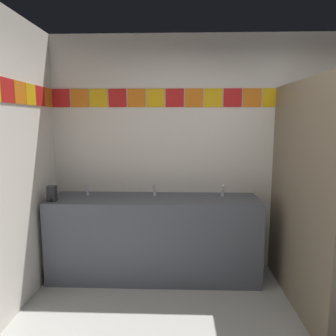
{
  "coord_description": "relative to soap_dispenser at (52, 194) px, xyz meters",
  "views": [
    {
      "loc": [
        -0.59,
        -1.83,
        1.71
      ],
      "look_at": [
        -0.69,
        1.19,
        1.26
      ],
      "focal_mm": 34.14,
      "sensor_mm": 36.0,
      "label": 1
    }
  ],
  "objects": [
    {
      "name": "vanity_counter",
      "position": [
        1.04,
        0.17,
        -0.51
      ],
      "size": [
        2.23,
        0.58,
        0.89
      ],
      "color": "#4C515B",
      "rests_on": "ground_plane"
    },
    {
      "name": "wall_back",
      "position": [
        1.89,
        0.5,
        0.36
      ],
      "size": [
        4.05,
        0.09,
        2.64
      ],
      "color": "silver",
      "rests_on": "ground_plane"
    },
    {
      "name": "stall_divider",
      "position": [
        2.54,
        -0.56,
        0.07
      ],
      "size": [
        0.92,
        1.51,
        2.06
      ],
      "color": "#726651",
      "rests_on": "ground_plane"
    },
    {
      "name": "soap_dispenser",
      "position": [
        0.0,
        0.0,
        0.0
      ],
      "size": [
        0.09,
        0.09,
        0.16
      ],
      "color": "black",
      "rests_on": "vanity_counter"
    },
    {
      "name": "faucet_left",
      "position": [
        0.29,
        0.26,
        -0.03
      ],
      "size": [
        0.04,
        0.1,
        0.14
      ],
      "color": "silver",
      "rests_on": "vanity_counter"
    },
    {
      "name": "faucet_center",
      "position": [
        1.04,
        0.26,
        -0.03
      ],
      "size": [
        0.04,
        0.1,
        0.14
      ],
      "color": "silver",
      "rests_on": "vanity_counter"
    },
    {
      "name": "faucet_right",
      "position": [
        1.78,
        0.26,
        -0.03
      ],
      "size": [
        0.04,
        0.1,
        0.14
      ],
      "color": "silver",
      "rests_on": "vanity_counter"
    }
  ]
}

